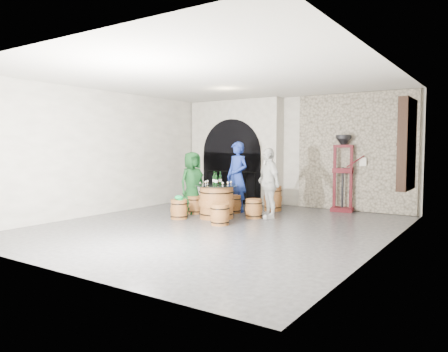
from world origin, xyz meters
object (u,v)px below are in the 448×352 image
Objects in this scene: barrel_stool_left at (195,205)px; person_blue at (237,177)px; wine_bottle_right at (220,179)px; person_green at (192,183)px; person_white at (268,183)px; side_barrel at (273,198)px; barrel_table at (217,202)px; wine_bottle_center at (216,180)px; barrel_stool_far at (233,204)px; corking_press at (343,167)px; barrel_stool_near_right at (220,215)px; barrel_stool_near_left at (179,209)px; wine_bottle_left at (214,179)px; barrel_stool_right at (254,209)px.

barrel_stool_left is 1.37m from person_blue.
wine_bottle_right is at bearing -70.22° from person_blue.
person_green is 0.86× the size of person_blue.
person_white is 2.54× the size of side_barrel.
barrel_table is 3.26× the size of wine_bottle_center.
person_blue is (-0.02, 0.24, 0.71)m from barrel_stool_far.
person_white is at bearing -65.47° from person_green.
barrel_stool_far is at bearing -150.06° from corking_press.
barrel_stool_left is 0.23× the size of corking_press.
barrel_stool_near_right is 1.45× the size of wine_bottle_right.
person_white is at bearing 25.49° from wine_bottle_right.
wine_bottle_right is (0.95, -0.09, 0.14)m from person_green.
wine_bottle_center is (0.74, 0.52, 0.71)m from barrel_stool_near_left.
wine_bottle_left is (-0.14, 0.09, 0.54)m from barrel_table.
corking_press reaches higher than barrel_stool_far.
wine_bottle_right is (-0.61, 0.91, 0.71)m from barrel_stool_near_right.
person_green is at bearing 163.27° from barrel_table.
barrel_table is at bearing -137.61° from corking_press.
wine_bottle_left is at bearing 50.43° from barrel_stool_near_left.
barrel_stool_left is 1.66m from barrel_stool_right.
person_white is at bearing -9.74° from barrel_stool_far.
wine_bottle_center is at bearing -96.77° from person_green.
wine_bottle_left reaches higher than side_barrel.
wine_bottle_center reaches higher than side_barrel.
barrel_stool_right is at bearing 81.86° from barrel_stool_near_right.
person_green is at bearing -144.96° from barrel_stool_far.
wine_bottle_left is 0.16× the size of corking_press.
corking_press is at bearing 51.51° from barrel_table.
wine_bottle_center is (-1.02, -0.78, 0.08)m from person_white.
wine_bottle_left is 1.00× the size of wine_bottle_center.
person_green is 4.97× the size of wine_bottle_center.
person_green is 1.22m from person_blue.
wine_bottle_right reaches higher than barrel_stool_right.
wine_bottle_center is at bearing -43.07° from wine_bottle_left.
corking_press is at bearing 97.58° from person_white.
wine_bottle_center is 1.00× the size of wine_bottle_right.
barrel_stool_near_left is 1.45× the size of wine_bottle_right.
barrel_stool_right is 1.36m from side_barrel.
wine_bottle_right is 3.43m from corking_press.
barrel_stool_far is 0.25× the size of person_blue.
corking_press is at bearing 39.19° from barrel_stool_left.
wine_bottle_center is at bearing -105.90° from side_barrel.
wine_bottle_left is (-1.19, -0.62, 0.08)m from person_white.
person_white is at bearing -6.31° from person_blue.
barrel_stool_far is 0.27× the size of person_white.
barrel_table is at bearing -145.82° from barrel_stool_right.
corking_press reaches higher than person_blue.
barrel_stool_left is at bearing -171.28° from barrel_stool_right.
person_white reaches higher than side_barrel.
wine_bottle_right reaches higher than barrel_stool_near_right.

